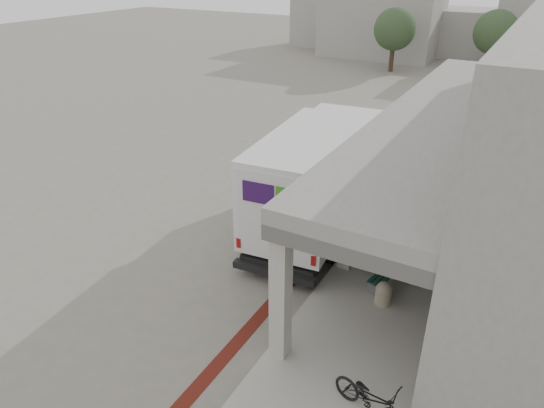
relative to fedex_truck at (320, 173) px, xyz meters
The scene contains 12 objects.
ground 3.28m from the fedex_truck, 94.83° to the right, with size 120.00×120.00×0.00m, color slate.
bike_lane_stripe 2.11m from the fedex_truck, 42.52° to the right, with size 0.35×40.00×0.01m, color #521810.
sidewalk 4.97m from the fedex_truck, 35.67° to the right, with size 4.40×28.00×0.12m, color #A29E91.
distant_backdrop 33.33m from the fedex_truck, 95.29° to the left, with size 28.00×10.00×6.50m.
tree_left 25.86m from the fedex_truck, 101.68° to the left, with size 3.20×3.20×4.80m.
tree_mid 27.38m from the fedex_truck, 86.29° to the left, with size 3.20×3.20×4.80m.
fedex_truck is the anchor object (origin of this frame).
bench 4.23m from the fedex_truck, 35.80° to the right, with size 0.77×1.90×0.44m.
bollard_near 4.95m from the fedex_truck, 44.69° to the right, with size 0.43×0.43×0.65m.
bollard_far 2.54m from the fedex_truck, 28.71° to the right, with size 0.45×0.45×0.68m.
utility_cabinet 4.24m from the fedex_truck, ahead, with size 0.52×0.69×1.15m, color slate.
bicycle_black 8.13m from the fedex_truck, 58.21° to the right, with size 0.58×1.68×0.88m, color black.
Camera 1 is at (6.04, -10.87, 8.25)m, focal length 32.00 mm.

